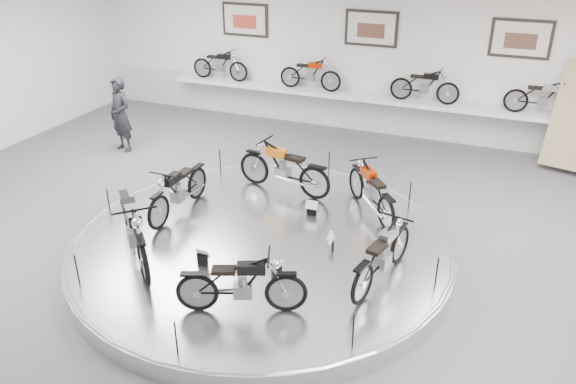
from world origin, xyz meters
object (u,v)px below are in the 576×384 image
at_px(bike_d, 134,228).
at_px(bike_f, 383,254).
at_px(bike_c, 178,189).
at_px(bike_e, 241,284).
at_px(display_platform, 262,246).
at_px(bike_b, 284,167).
at_px(shelf, 364,97).
at_px(visitor, 121,115).
at_px(bike_a, 371,190).

bearing_deg(bike_d, bike_f, 57.81).
height_order(bike_c, bike_e, bike_c).
height_order(display_platform, bike_e, bike_e).
relative_size(bike_b, bike_c, 1.07).
bearing_deg(display_platform, bike_e, -73.13).
height_order(shelf, bike_c, bike_c).
xyz_separation_m(bike_d, bike_f, (3.73, 0.86, -0.09)).
bearing_deg(bike_b, bike_f, 145.88).
bearing_deg(bike_f, bike_c, 91.48).
relative_size(shelf, bike_b, 6.38).
distance_m(display_platform, bike_e, 2.04).
bearing_deg(shelf, display_platform, -90.00).
height_order(bike_b, bike_c, bike_b).
height_order(bike_c, visitor, visitor).
distance_m(bike_a, bike_e, 3.57).
distance_m(display_platform, bike_b, 1.99).
bearing_deg(shelf, visitor, -147.20).
relative_size(shelf, bike_a, 6.93).
bearing_deg(display_platform, bike_d, -140.31).
distance_m(bike_d, visitor, 5.66).
bearing_deg(bike_e, visitor, 117.41).
bearing_deg(bike_a, bike_f, 159.51).
distance_m(display_platform, bike_c, 1.91).
bearing_deg(visitor, bike_a, 4.15).
relative_size(display_platform, bike_a, 4.03).
distance_m(bike_c, bike_f, 4.01).
relative_size(bike_e, bike_f, 0.96).
xyz_separation_m(shelf, bike_c, (-1.78, -6.12, -0.23)).
xyz_separation_m(display_platform, bike_b, (-0.36, 1.84, 0.66)).
relative_size(bike_d, bike_e, 1.24).
relative_size(bike_b, visitor, 0.95).
bearing_deg(bike_b, bike_a, -179.66).
xyz_separation_m(display_platform, shelf, (0.00, 6.40, 0.85)).
distance_m(display_platform, bike_a, 2.24).
height_order(bike_f, visitor, visitor).
bearing_deg(bike_f, display_platform, 90.36).
bearing_deg(bike_d, bike_b, 113.76).
bearing_deg(visitor, bike_f, -8.90).
height_order(bike_a, bike_d, bike_d).
distance_m(bike_e, visitor, 7.56).
height_order(display_platform, visitor, visitor).
relative_size(shelf, bike_f, 6.96).
distance_m(bike_b, bike_d, 3.37).
bearing_deg(bike_e, bike_b, 82.31).
xyz_separation_m(bike_c, bike_d, (0.21, -1.59, 0.08)).
bearing_deg(bike_c, bike_f, 79.76).
relative_size(bike_d, bike_f, 1.20).
xyz_separation_m(shelf, bike_e, (0.56, -8.26, -0.25)).
bearing_deg(bike_b, display_platform, 109.13).
distance_m(display_platform, bike_d, 2.16).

